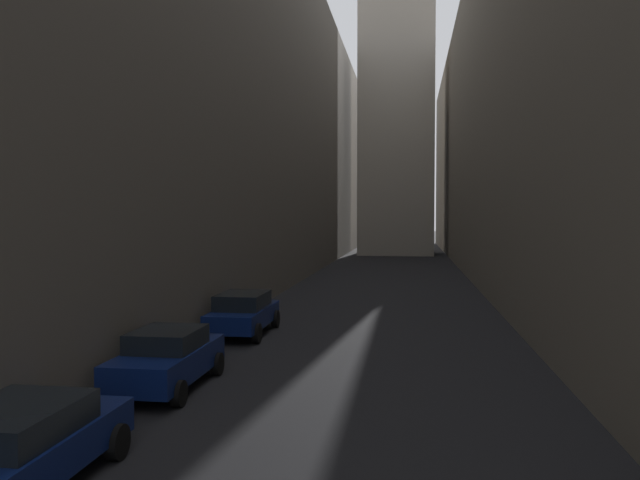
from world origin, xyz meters
TOP-DOWN VIEW (x-y plane):
  - ground_plane at (0.00, 48.00)m, footprint 264.00×264.00m
  - building_block_left at (-13.15, 50.00)m, footprint 15.30×108.00m
  - building_block_right at (10.73, 50.00)m, footprint 10.46×108.00m
  - parked_car_left_second at (-4.40, 12.41)m, footprint 1.97×4.37m
  - parked_car_left_third at (-4.40, 18.49)m, footprint 1.89×4.23m
  - parked_car_left_far at (-4.40, 25.75)m, footprint 1.95×4.42m

SIDE VIEW (x-z plane):
  - ground_plane at x=0.00m, z-range 0.00..0.00m
  - parked_car_left_second at x=-4.40m, z-range 0.05..1.45m
  - parked_car_left_third at x=-4.40m, z-range 0.02..1.50m
  - parked_car_left_far at x=-4.40m, z-range 0.05..1.56m
  - building_block_right at x=10.73m, z-range 0.00..21.92m
  - building_block_left at x=-13.15m, z-range 0.00..22.38m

